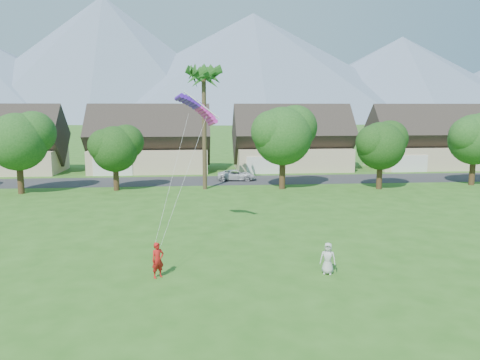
{
  "coord_description": "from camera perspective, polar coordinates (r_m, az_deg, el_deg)",
  "views": [
    {
      "loc": [
        -2.61,
        -19.34,
        8.41
      ],
      "look_at": [
        0.0,
        10.0,
        3.8
      ],
      "focal_mm": 35.0,
      "sensor_mm": 36.0,
      "label": 1
    }
  ],
  "objects": [
    {
      "name": "parafoil_kite",
      "position": [
        30.2,
        -5.12,
        8.86
      ],
      "size": [
        3.11,
        1.32,
        0.5
      ],
      "rotation": [
        0.0,
        0.0,
        0.24
      ],
      "color": "#5019BC",
      "rests_on": "ground"
    },
    {
      "name": "tree_row",
      "position": [
        47.41,
        -3.31,
        4.62
      ],
      "size": [
        62.27,
        6.67,
        8.45
      ],
      "color": "#47301C",
      "rests_on": "ground"
    },
    {
      "name": "kite_flyer",
      "position": [
        23.87,
        -9.99,
        -9.6
      ],
      "size": [
        0.78,
        0.71,
        1.79
      ],
      "primitive_type": "imported",
      "rotation": [
        0.0,
        0.0,
        0.56
      ],
      "color": "red",
      "rests_on": "ground"
    },
    {
      "name": "ground",
      "position": [
        21.25,
        2.47,
        -14.42
      ],
      "size": [
        500.0,
        500.0,
        0.0
      ],
      "primitive_type": "plane",
      "color": "#2D6019",
      "rests_on": "ground"
    },
    {
      "name": "parked_car",
      "position": [
        54.09,
        -0.41,
        0.6
      ],
      "size": [
        4.55,
        2.41,
        1.22
      ],
      "primitive_type": "imported",
      "rotation": [
        0.0,
        0.0,
        1.48
      ],
      "color": "silver",
      "rests_on": "ground"
    },
    {
      "name": "street",
      "position": [
        54.06,
        -2.25,
        -0.06
      ],
      "size": [
        90.0,
        7.0,
        0.01
      ],
      "primitive_type": "cube",
      "color": "#2D2D30",
      "rests_on": "ground"
    },
    {
      "name": "watcher",
      "position": [
        24.45,
        10.65,
        -9.37
      ],
      "size": [
        0.92,
        0.75,
        1.63
      ],
      "primitive_type": "imported",
      "rotation": [
        0.0,
        0.0,
        -0.33
      ],
      "color": "beige",
      "rests_on": "ground"
    },
    {
      "name": "mountain_ridge",
      "position": [
        280.41,
        -2.47,
        13.11
      ],
      "size": [
        540.0,
        240.0,
        70.0
      ],
      "color": "slate",
      "rests_on": "ground"
    },
    {
      "name": "fan_palm",
      "position": [
        47.97,
        -4.45,
        12.92
      ],
      "size": [
        3.0,
        3.0,
        13.8
      ],
      "color": "#4C3D26",
      "rests_on": "ground"
    },
    {
      "name": "houses_row",
      "position": [
        62.61,
        -2.23,
        4.34
      ],
      "size": [
        72.75,
        8.19,
        8.86
      ],
      "color": "beige",
      "rests_on": "ground"
    }
  ]
}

